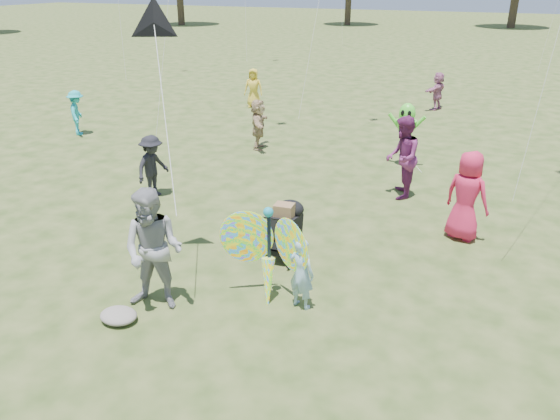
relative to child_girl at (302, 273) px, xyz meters
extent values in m
plane|color=#51592B|center=(-0.63, -0.41, -0.60)|extent=(160.00, 160.00, 0.00)
imported|color=#92BBCF|center=(0.00, 0.00, 0.00)|extent=(0.49, 0.38, 1.20)
imported|color=gray|center=(-2.09, -0.88, 0.39)|extent=(1.09, 0.92, 1.99)
ellipsoid|color=gray|center=(-2.41, -1.47, -0.51)|extent=(0.59, 0.48, 0.19)
imported|color=#D22149|center=(2.08, 3.58, 0.30)|extent=(1.03, 0.86, 1.80)
imported|color=black|center=(-4.91, 3.05, 0.15)|extent=(0.66, 1.02, 1.49)
imported|color=tan|center=(-4.28, 7.54, 0.15)|extent=(0.88, 1.46, 1.50)
imported|color=#73265E|center=(0.46, 5.30, 0.37)|extent=(0.90, 1.06, 1.94)
imported|color=gold|center=(-6.89, 12.63, 0.16)|extent=(0.82, 0.62, 1.51)
imported|color=#22ACB9|center=(-10.40, 6.65, 0.13)|extent=(0.98, 1.08, 1.45)
imported|color=#B86994|center=(-0.12, 15.01, 0.12)|extent=(0.84, 1.41, 1.45)
cube|color=black|center=(-0.87, 1.43, -0.05)|extent=(0.53, 0.89, 0.71)
cube|color=black|center=(-0.87, 1.43, -0.38)|extent=(0.47, 0.72, 0.10)
ellipsoid|color=black|center=(-0.87, 1.68, 0.28)|extent=(0.51, 0.45, 0.33)
cylinder|color=black|center=(-1.11, 1.08, -0.45)|extent=(0.07, 0.30, 0.30)
cylinder|color=black|center=(-0.63, 1.08, -0.45)|extent=(0.07, 0.30, 0.30)
cylinder|color=black|center=(-0.87, 1.88, -0.49)|extent=(0.07, 0.22, 0.22)
cylinder|color=black|center=(-0.87, 0.95, 0.38)|extent=(0.44, 0.07, 0.03)
cube|color=#956F48|center=(-0.87, 1.38, 0.36)|extent=(0.36, 0.31, 0.26)
ellipsoid|color=orange|center=(-0.97, 0.06, 0.41)|extent=(0.98, 0.71, 1.24)
ellipsoid|color=orange|center=(-0.21, 0.06, 0.41)|extent=(0.98, 0.71, 1.24)
cylinder|color=black|center=(-0.59, 0.08, 0.36)|extent=(0.06, 0.06, 1.00)
cone|color=orange|center=(-0.54, -0.09, -0.30)|extent=(0.36, 0.49, 0.93)
sphere|color=teal|center=(-0.59, 0.06, 0.91)|extent=(0.16, 0.16, 0.16)
cone|color=black|center=(-2.72, 0.52, 3.58)|extent=(0.89, 0.62, 0.81)
cylinder|color=silver|center=(-2.20, -0.13, 2.29)|extent=(1.04, 1.31, 2.59)
cone|color=#55E034|center=(0.07, 7.65, 0.20)|extent=(0.56, 0.56, 0.95)
ellipsoid|color=#55E034|center=(0.07, 7.65, 0.85)|extent=(0.44, 0.39, 0.57)
ellipsoid|color=black|center=(-0.02, 7.47, 0.90)|extent=(0.10, 0.05, 0.17)
ellipsoid|color=black|center=(0.16, 7.47, 0.90)|extent=(0.10, 0.05, 0.17)
cylinder|color=#55E034|center=(-0.23, 7.65, 0.60)|extent=(0.43, 0.10, 0.49)
cylinder|color=#55E034|center=(0.37, 7.65, 0.60)|extent=(0.43, 0.10, 0.49)
cylinder|color=silver|center=(0.37, 7.45, -0.40)|extent=(0.61, 0.41, 0.41)
cylinder|color=#3A2D21|center=(-30.63, 44.59, 1.50)|extent=(0.70, 0.70, 4.20)
cylinder|color=#3A2D21|center=(-14.63, 51.59, 1.29)|extent=(0.63, 0.63, 3.78)
cylinder|color=#3A2D21|center=(1.37, 54.59, 1.71)|extent=(0.77, 0.77, 4.62)
camera|label=1|loc=(2.59, -6.93, 4.26)|focal=35.00mm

